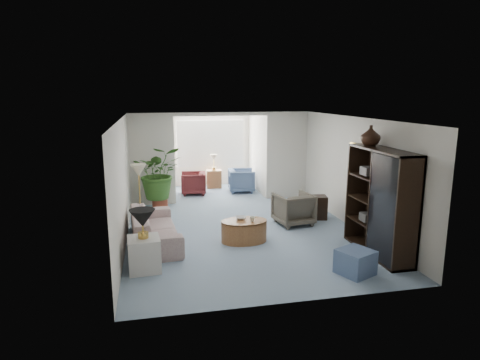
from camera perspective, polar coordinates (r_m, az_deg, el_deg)
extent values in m
plane|color=#8BA1B8|center=(9.02, 0.81, -7.62)|extent=(6.00, 6.00, 0.00)
plane|color=#8BA1B8|center=(12.89, -3.29, -1.69)|extent=(2.60, 2.60, 0.00)
cube|color=white|center=(11.42, -11.96, 2.73)|extent=(1.20, 0.12, 2.50)
cube|color=white|center=(12.05, 6.44, 3.37)|extent=(1.20, 0.12, 2.50)
cube|color=white|center=(11.47, -2.57, 9.03)|extent=(2.60, 0.12, 0.10)
cube|color=white|center=(13.70, -4.07, 5.05)|extent=(2.20, 0.02, 1.50)
cube|color=white|center=(13.67, -4.05, 5.04)|extent=(2.20, 0.02, 1.50)
cube|color=beige|center=(9.38, 15.82, 3.39)|extent=(0.04, 0.50, 0.40)
imported|color=#C1B3A3|center=(8.68, -11.62, -6.39)|extent=(1.04, 2.29, 0.65)
cube|color=beige|center=(7.42, -13.03, -9.90)|extent=(0.57, 0.57, 0.59)
cone|color=black|center=(7.21, -13.26, -5.14)|extent=(0.44, 0.44, 0.30)
cone|color=beige|center=(9.94, -13.76, 1.32)|extent=(0.36, 0.36, 0.28)
cylinder|color=olive|center=(8.60, 0.56, -7.01)|extent=(1.10, 1.10, 0.45)
imported|color=silver|center=(8.61, 0.09, -5.23)|extent=(0.27, 0.27, 0.06)
imported|color=silver|center=(8.46, 1.71, -5.39)|extent=(0.13, 0.13, 0.10)
imported|color=#625C4E|center=(9.76, 7.34, -3.92)|extent=(0.91, 0.93, 0.74)
cube|color=black|center=(10.30, 10.45, -3.70)|extent=(0.53, 0.46, 0.57)
cube|color=black|center=(8.20, 18.69, -2.91)|extent=(0.48, 1.81, 2.01)
imported|color=black|center=(8.42, 17.50, 5.85)|extent=(0.38, 0.38, 0.39)
cube|color=slate|center=(7.40, 15.56, -10.80)|extent=(0.69, 0.69, 0.42)
cylinder|color=brown|center=(11.07, -10.92, -3.29)|extent=(0.40, 0.40, 0.32)
imported|color=#326021|center=(10.88, -11.09, 1.02)|extent=(1.24, 1.07, 1.38)
imported|color=slate|center=(12.88, 0.22, -0.05)|extent=(0.86, 0.84, 0.71)
imported|color=maroon|center=(12.65, -6.43, -0.43)|extent=(0.81, 0.79, 0.67)
cube|color=olive|center=(13.48, -3.58, 0.16)|extent=(0.51, 0.41, 0.58)
cube|color=#312D26|center=(7.74, 20.10, 0.20)|extent=(0.30, 0.26, 0.16)
cube|color=#3B3935|center=(8.49, 17.31, -4.88)|extent=(0.30, 0.26, 0.16)
cube|color=#474342|center=(8.05, 18.88, -2.57)|extent=(0.30, 0.26, 0.16)
cube|color=#2B2825|center=(7.92, 19.81, -6.25)|extent=(0.30, 0.26, 0.16)
cube|color=#4F4C4B|center=(8.36, 17.42, 1.20)|extent=(0.30, 0.26, 0.16)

